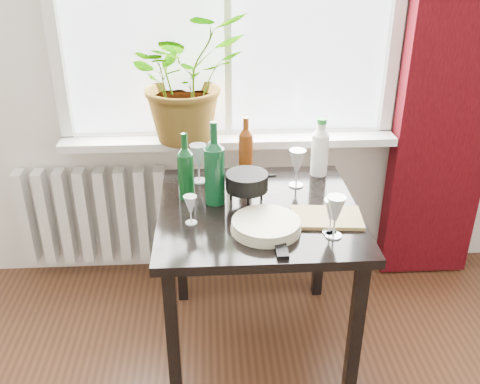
{
  "coord_description": "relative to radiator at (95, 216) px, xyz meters",
  "views": [
    {
      "loc": [
        -0.1,
        -0.45,
        1.83
      ],
      "look_at": [
        0.02,
        1.55,
        0.82
      ],
      "focal_mm": 40.0,
      "sensor_mm": 36.0,
      "label": 1
    }
  ],
  "objects": [
    {
      "name": "windowsill",
      "position": [
        0.75,
        -0.03,
        0.44
      ],
      "size": [
        1.72,
        0.2,
        0.04
      ],
      "color": "silver",
      "rests_on": "ground"
    },
    {
      "name": "curtain",
      "position": [
        1.87,
        -0.06,
        0.92
      ],
      "size": [
        0.5,
        0.12,
        2.56
      ],
      "color": "#340409",
      "rests_on": "ground"
    },
    {
      "name": "radiator",
      "position": [
        0.0,
        0.0,
        0.0
      ],
      "size": [
        0.8,
        0.1,
        0.55
      ],
      "color": "silver",
      "rests_on": "ground"
    },
    {
      "name": "table",
      "position": [
        0.85,
        -0.63,
        0.27
      ],
      "size": [
        0.85,
        0.85,
        0.74
      ],
      "color": "black",
      "rests_on": "ground"
    },
    {
      "name": "potted_plant",
      "position": [
        0.54,
        -0.05,
        0.78
      ],
      "size": [
        0.73,
        0.69,
        0.63
      ],
      "primitive_type": "imported",
      "rotation": [
        0.0,
        0.0,
        0.45
      ],
      "color": "#3F7E21",
      "rests_on": "windowsill"
    },
    {
      "name": "wine_bottle_left",
      "position": [
        0.54,
        -0.51,
        0.51
      ],
      "size": [
        0.09,
        0.09,
        0.3
      ],
      "primitive_type": null,
      "rotation": [
        0.0,
        0.0,
        0.31
      ],
      "color": "#0B3B16",
      "rests_on": "table"
    },
    {
      "name": "wine_bottle_right",
      "position": [
        0.67,
        -0.56,
        0.55
      ],
      "size": [
        0.1,
        0.1,
        0.38
      ],
      "primitive_type": null,
      "rotation": [
        0.0,
        0.0,
        0.15
      ],
      "color": "#0B3C1D",
      "rests_on": "table"
    },
    {
      "name": "bottle_amber",
      "position": [
        0.82,
        -0.25,
        0.5
      ],
      "size": [
        0.08,
        0.08,
        0.28
      ],
      "primitive_type": null,
      "rotation": [
        0.0,
        0.0,
        0.17
      ],
      "color": "#672B0B",
      "rests_on": "table"
    },
    {
      "name": "cleaning_bottle",
      "position": [
        1.17,
        -0.3,
        0.5
      ],
      "size": [
        0.1,
        0.1,
        0.28
      ],
      "primitive_type": null,
      "rotation": [
        0.0,
        0.0,
        0.25
      ],
      "color": "white",
      "rests_on": "table"
    },
    {
      "name": "wineglass_front_right",
      "position": [
        1.12,
        -0.88,
        0.45
      ],
      "size": [
        0.09,
        0.09,
        0.18
      ],
      "primitive_type": null,
      "rotation": [
        0.0,
        0.0,
        0.25
      ],
      "color": "silver",
      "rests_on": "table"
    },
    {
      "name": "wineglass_far_right",
      "position": [
        1.11,
        -0.85,
        0.43
      ],
      "size": [
        0.08,
        0.08,
        0.15
      ],
      "primitive_type": null,
      "rotation": [
        0.0,
        0.0,
        0.25
      ],
      "color": "silver",
      "rests_on": "table"
    },
    {
      "name": "wineglass_back_center",
      "position": [
        1.04,
        -0.42,
        0.45
      ],
      "size": [
        0.08,
        0.08,
        0.18
      ],
      "primitive_type": null,
      "rotation": [
        0.0,
        0.0,
        0.03
      ],
      "color": "silver",
      "rests_on": "table"
    },
    {
      "name": "wineglass_back_left",
      "position": [
        0.6,
        -0.35,
        0.45
      ],
      "size": [
        0.09,
        0.09,
        0.19
      ],
      "primitive_type": null,
      "rotation": [
        0.0,
        0.0,
        -0.21
      ],
      "color": "silver",
      "rests_on": "table"
    },
    {
      "name": "wineglass_front_left",
      "position": [
        0.57,
        -0.74,
        0.42
      ],
      "size": [
        0.06,
        0.06,
        0.13
      ],
      "primitive_type": null,
      "rotation": [
        0.0,
        0.0,
        -0.21
      ],
      "color": "silver",
      "rests_on": "table"
    },
    {
      "name": "plate_stack",
      "position": [
        0.86,
        -0.82,
        0.38
      ],
      "size": [
        0.34,
        0.34,
        0.05
      ],
      "primitive_type": "cylinder",
      "rotation": [
        0.0,
        0.0,
        -0.26
      ],
      "color": "beige",
      "rests_on": "table"
    },
    {
      "name": "fondue_pot",
      "position": [
        0.8,
        -0.58,
        0.43
      ],
      "size": [
        0.25,
        0.23,
        0.14
      ],
      "primitive_type": null,
      "rotation": [
        0.0,
        0.0,
        -0.28
      ],
      "color": "black",
      "rests_on": "table"
    },
    {
      "name": "tv_remote",
      "position": [
        0.9,
        -0.96,
        0.37
      ],
      "size": [
        0.04,
        0.15,
        0.02
      ],
      "primitive_type": "cube",
      "rotation": [
        0.0,
        0.0,
        0.0
      ],
      "color": "black",
      "rests_on": "table"
    },
    {
      "name": "cutting_board",
      "position": [
        1.12,
        -0.74,
        0.37
      ],
      "size": [
        0.3,
        0.21,
        0.02
      ],
      "primitive_type": "cube",
      "rotation": [
        0.0,
        0.0,
        -0.09
      ],
      "color": "#A88A4B",
      "rests_on": "table"
    }
  ]
}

